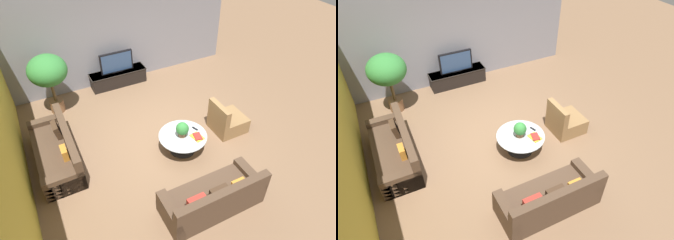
% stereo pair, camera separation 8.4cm
% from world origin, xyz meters
% --- Properties ---
extents(ground_plane, '(24.00, 24.00, 0.00)m').
position_xyz_m(ground_plane, '(0.00, 0.00, 0.00)').
color(ground_plane, brown).
extents(back_wall_stone, '(7.40, 0.12, 3.00)m').
position_xyz_m(back_wall_stone, '(0.00, 3.26, 1.50)').
color(back_wall_stone, gray).
rests_on(back_wall_stone, ground).
extents(side_wall_left, '(0.12, 7.40, 3.00)m').
position_xyz_m(side_wall_left, '(-3.26, 0.20, 1.50)').
color(side_wall_left, gold).
rests_on(side_wall_left, ground).
extents(media_console, '(1.74, 0.50, 0.46)m').
position_xyz_m(media_console, '(-0.15, 2.94, 0.24)').
color(media_console, black).
rests_on(media_console, ground).
extents(television, '(1.01, 0.13, 0.63)m').
position_xyz_m(television, '(-0.15, 2.94, 0.78)').
color(television, black).
rests_on(television, media_console).
extents(coffee_table, '(1.13, 1.13, 0.45)m').
position_xyz_m(coffee_table, '(0.20, -0.51, 0.32)').
color(coffee_table, black).
rests_on(coffee_table, ground).
extents(couch_by_wall, '(0.84, 2.18, 0.84)m').
position_xyz_m(couch_by_wall, '(-2.50, 0.47, 0.28)').
color(couch_by_wall, '#4C3828').
rests_on(couch_by_wall, ground).
extents(couch_near_entry, '(2.01, 0.84, 0.84)m').
position_xyz_m(couch_near_entry, '(-0.07, -2.20, 0.29)').
color(couch_near_entry, '#4C3828').
rests_on(couch_near_entry, ground).
extents(armchair_wicker, '(0.80, 0.76, 0.86)m').
position_xyz_m(armchair_wicker, '(1.57, -0.39, 0.27)').
color(armchair_wicker, olive).
rests_on(armchair_wicker, ground).
extents(potted_palm_tall, '(1.00, 1.00, 1.69)m').
position_xyz_m(potted_palm_tall, '(-2.13, 2.43, 1.22)').
color(potted_palm_tall, brown).
rests_on(potted_palm_tall, ground).
extents(potted_plant_tabletop, '(0.30, 0.30, 0.37)m').
position_xyz_m(potted_plant_tabletop, '(0.18, -0.51, 0.66)').
color(potted_plant_tabletop, brown).
rests_on(potted_plant_tabletop, coffee_table).
extents(book_stack, '(0.27, 0.33, 0.06)m').
position_xyz_m(book_stack, '(0.47, -0.72, 0.48)').
color(book_stack, gold).
rests_on(book_stack, coffee_table).
extents(remote_black, '(0.09, 0.16, 0.02)m').
position_xyz_m(remote_black, '(0.58, -0.44, 0.46)').
color(remote_black, black).
rests_on(remote_black, coffee_table).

